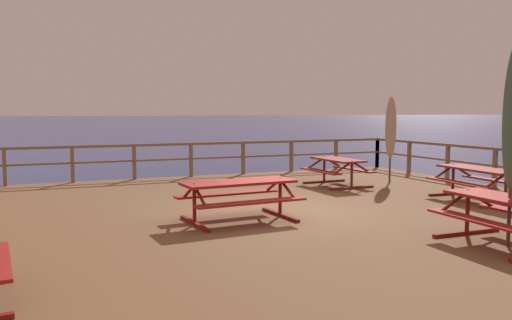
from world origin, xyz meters
The scene contains 8 objects.
ground_plane centered at (0.00, 0.00, 0.00)m, with size 600.00×600.00×0.00m, color navy.
wooden_deck centered at (0.00, 0.00, 0.36)m, with size 14.69×12.98×0.72m, color brown.
railing_waterside_far centered at (0.00, 6.34, 1.47)m, with size 14.49×0.10×1.09m.
picnic_table_back_right centered at (2.17, -3.90, 1.28)m, with size 1.43×1.92×0.78m.
picnic_table_mid_centre centered at (-1.00, -0.56, 1.28)m, with size 2.27×1.55×0.78m.
picnic_table_mid_right centered at (5.01, -0.61, 1.28)m, with size 1.52×2.13×0.78m.
picnic_table_front_left centered at (3.24, 2.75, 1.27)m, with size 1.44×1.79×0.78m.
patio_umbrella_tall_front centered at (5.01, 2.71, 2.32)m, with size 0.32×0.32×2.53m.
Camera 1 is at (-4.53, -9.76, 2.82)m, focal length 36.50 mm.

